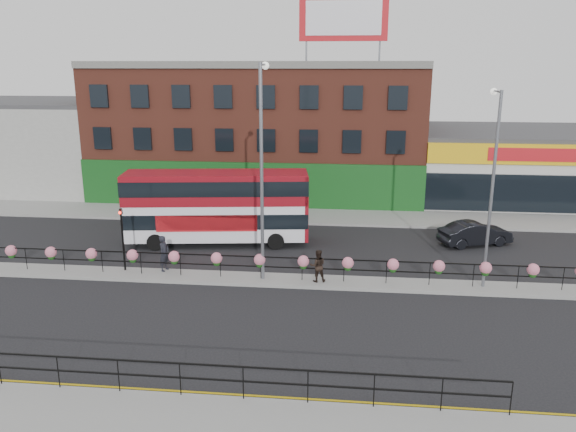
# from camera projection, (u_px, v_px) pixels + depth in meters

# --- Properties ---
(ground) EXTENTS (120.00, 120.00, 0.00)m
(ground) POSITION_uv_depth(u_px,v_px,m) (281.00, 282.00, 27.18)
(ground) COLOR black
(ground) RESTS_ON ground
(north_pavement) EXTENTS (60.00, 4.00, 0.15)m
(north_pavement) POSITION_uv_depth(u_px,v_px,m) (302.00, 216.00, 38.67)
(north_pavement) COLOR gray
(north_pavement) RESTS_ON ground
(median) EXTENTS (60.00, 1.60, 0.15)m
(median) POSITION_uv_depth(u_px,v_px,m) (281.00, 280.00, 27.16)
(median) COLOR gray
(median) RESTS_ON ground
(yellow_line_inner) EXTENTS (60.00, 0.10, 0.01)m
(yellow_line_inner) POSITION_uv_depth(u_px,v_px,m) (246.00, 395.00, 17.87)
(yellow_line_inner) COLOR gold
(yellow_line_inner) RESTS_ON ground
(yellow_line_outer) EXTENTS (60.00, 0.10, 0.01)m
(yellow_line_outer) POSITION_uv_depth(u_px,v_px,m) (245.00, 398.00, 17.69)
(yellow_line_outer) COLOR gold
(yellow_line_outer) RESTS_ON ground
(brick_building) EXTENTS (25.00, 12.21, 10.30)m
(brick_building) POSITION_uv_depth(u_px,v_px,m) (261.00, 129.00, 45.39)
(brick_building) COLOR brown
(brick_building) RESTS_ON ground
(supermarket) EXTENTS (15.00, 12.25, 5.30)m
(supermarket) POSITION_uv_depth(u_px,v_px,m) (513.00, 164.00, 43.95)
(supermarket) COLOR silver
(supermarket) RESTS_ON ground
(warehouse_west) EXTENTS (15.50, 12.00, 7.30)m
(warehouse_west) POSITION_uv_depth(u_px,v_px,m) (27.00, 143.00, 47.88)
(warehouse_west) COLOR #9F9F9A
(warehouse_west) RESTS_ON ground
(billboard) EXTENTS (6.00, 0.29, 4.40)m
(billboard) POSITION_uv_depth(u_px,v_px,m) (344.00, 18.00, 37.85)
(billboard) COLOR red
(billboard) RESTS_ON brick_building
(median_railing) EXTENTS (30.04, 0.56, 1.23)m
(median_railing) POSITION_uv_depth(u_px,v_px,m) (281.00, 261.00, 26.90)
(median_railing) COLOR black
(median_railing) RESTS_ON median
(south_railing) EXTENTS (20.04, 0.05, 1.12)m
(south_railing) POSITION_uv_depth(u_px,v_px,m) (180.00, 372.00, 17.43)
(south_railing) COLOR black
(south_railing) RESTS_ON south_pavement
(double_decker_bus) EXTENTS (10.74, 3.81, 4.25)m
(double_decker_bus) POSITION_uv_depth(u_px,v_px,m) (217.00, 200.00, 32.32)
(double_decker_bus) COLOR white
(double_decker_bus) RESTS_ON ground
(car) EXTENTS (4.21, 5.15, 1.38)m
(car) POSITION_uv_depth(u_px,v_px,m) (475.00, 233.00, 32.57)
(car) COLOR black
(car) RESTS_ON ground
(pedestrian_a) EXTENTS (0.86, 0.74, 1.81)m
(pedestrian_a) POSITION_uv_depth(u_px,v_px,m) (164.00, 253.00, 28.03)
(pedestrian_a) COLOR black
(pedestrian_a) RESTS_ON median
(pedestrian_b) EXTENTS (0.98, 0.87, 1.58)m
(pedestrian_b) POSITION_uv_depth(u_px,v_px,m) (318.00, 266.00, 26.64)
(pedestrian_b) COLOR black
(pedestrian_b) RESTS_ON median
(lamp_column_west) EXTENTS (0.36, 1.78, 10.16)m
(lamp_column_west) POSITION_uv_depth(u_px,v_px,m) (262.00, 154.00, 25.89)
(lamp_column_west) COLOR slate
(lamp_column_west) RESTS_ON median
(lamp_column_east) EXTENTS (0.32, 1.58, 9.01)m
(lamp_column_east) POSITION_uv_depth(u_px,v_px,m) (492.00, 173.00, 25.08)
(lamp_column_east) COLOR slate
(lamp_column_east) RESTS_ON median
(traffic_light_median) EXTENTS (0.15, 0.28, 3.65)m
(traffic_light_median) POSITION_uv_depth(u_px,v_px,m) (122.00, 226.00, 27.72)
(traffic_light_median) COLOR black
(traffic_light_median) RESTS_ON median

